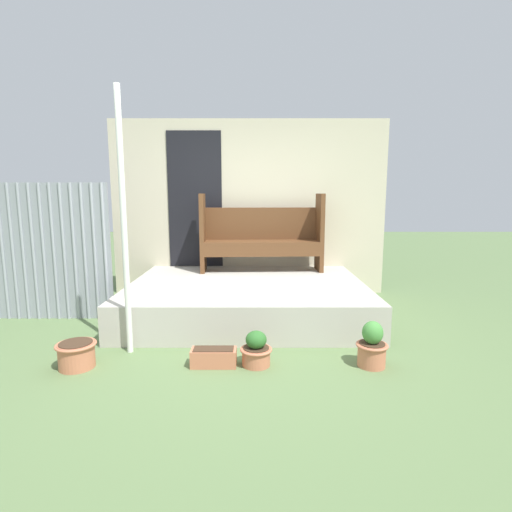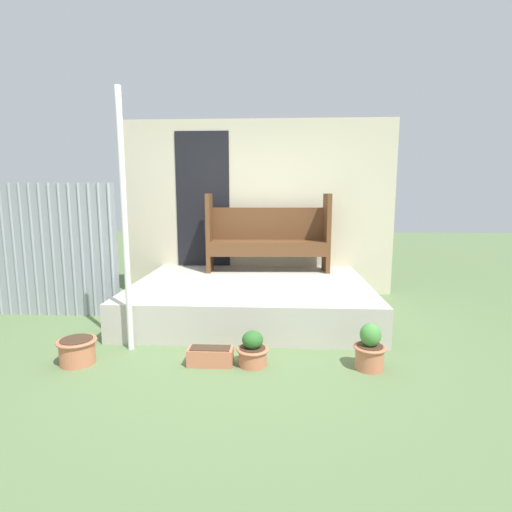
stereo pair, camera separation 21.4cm
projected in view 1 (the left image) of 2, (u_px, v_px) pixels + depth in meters
The scene contains 9 objects.
ground_plane at pixel (234, 348), 3.98m from camera, with size 24.00×24.00×0.00m, color #5B7547.
porch_slab at pixel (248, 298), 5.05m from camera, with size 2.91×2.23×0.42m.
house_wall at pixel (247, 208), 6.01m from camera, with size 4.11×0.08×2.60m.
support_post at pixel (125, 224), 3.70m from camera, with size 0.06×0.06×2.48m.
bench at pixel (262, 234), 5.71m from camera, with size 1.74×0.48×1.10m.
flower_pot_left at pixel (78, 354), 3.52m from camera, with size 0.35×0.35×0.23m.
flower_pot_middle at pixel (257, 350), 3.56m from camera, with size 0.29×0.29×0.32m.
flower_pot_right at pixel (373, 347), 3.54m from camera, with size 0.28×0.28×0.41m.
planter_box_rect at pixel (215, 357), 3.56m from camera, with size 0.40×0.17×0.16m.
Camera 1 is at (0.23, -3.79, 1.53)m, focal length 28.00 mm.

